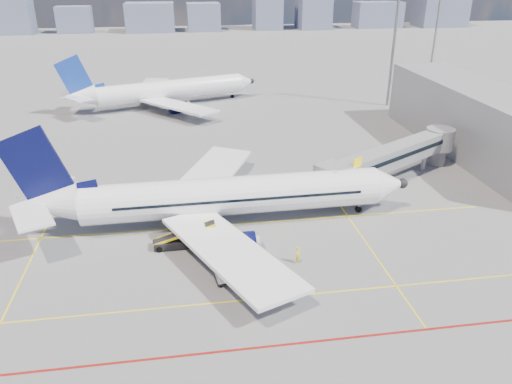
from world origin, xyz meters
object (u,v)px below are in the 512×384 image
cargo_dolly (233,272)px  ramp_worker (298,255)px  baggage_tug (260,265)px  belt_loader (177,241)px  second_aircraft (163,91)px  main_aircraft (217,197)px

cargo_dolly → ramp_worker: bearing=9.1°
cargo_dolly → baggage_tug: bearing=13.7°
cargo_dolly → belt_loader: 8.56m
ramp_worker → cargo_dolly: bearing=131.3°
cargo_dolly → second_aircraft: bearing=87.6°
baggage_tug → belt_loader: belt_loader is taller
main_aircraft → ramp_worker: (7.08, -9.46, -2.32)m
main_aircraft → belt_loader: bearing=-135.1°
baggage_tug → second_aircraft: bearing=108.4°
main_aircraft → baggage_tug: 11.21m
cargo_dolly → belt_loader: size_ratio=0.53×
main_aircraft → belt_loader: 6.91m
cargo_dolly → ramp_worker: size_ratio=1.92×
second_aircraft → ramp_worker: bearing=-95.3°
main_aircraft → second_aircraft: bearing=96.4°
main_aircraft → second_aircraft: main_aircraft is taller
main_aircraft → ramp_worker: bearing=-54.0°
second_aircraft → cargo_dolly: second_aircraft is taller
second_aircraft → baggage_tug: second_aircraft is taller
main_aircraft → cargo_dolly: main_aircraft is taller
second_aircraft → main_aircraft: bearing=-100.6°
baggage_tug → cargo_dolly: (-2.70, -1.12, 0.25)m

